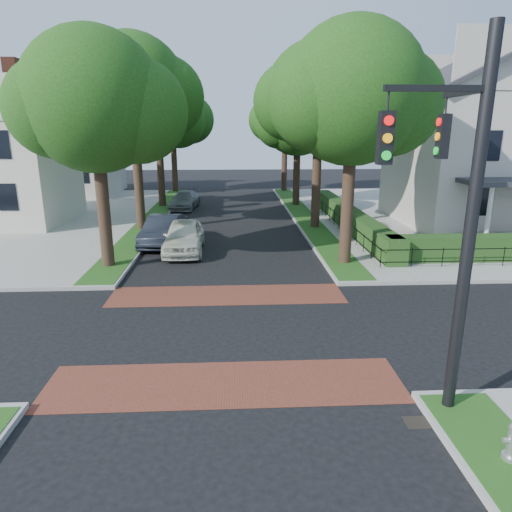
# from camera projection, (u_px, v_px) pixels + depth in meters

# --- Properties ---
(ground) EXTENTS (120.00, 120.00, 0.00)m
(ground) POSITION_uv_depth(u_px,v_px,m) (226.00, 330.00, 14.60)
(ground) COLOR black
(ground) RESTS_ON ground
(sidewalk_ne) EXTENTS (30.00, 30.00, 0.15)m
(sidewalk_ne) POSITION_uv_depth(u_px,v_px,m) (492.00, 215.00, 33.82)
(sidewalk_ne) COLOR gray
(sidewalk_ne) RESTS_ON ground
(crosswalk_far) EXTENTS (9.00, 2.20, 0.01)m
(crosswalk_far) POSITION_uv_depth(u_px,v_px,m) (227.00, 295.00, 17.68)
(crosswalk_far) COLOR brown
(crosswalk_far) RESTS_ON ground
(crosswalk_near) EXTENTS (9.00, 2.20, 0.01)m
(crosswalk_near) POSITION_uv_depth(u_px,v_px,m) (225.00, 384.00, 11.53)
(crosswalk_near) COLOR brown
(crosswalk_near) RESTS_ON ground
(storm_drain) EXTENTS (0.65, 0.45, 0.01)m
(storm_drain) POSITION_uv_depth(u_px,v_px,m) (420.00, 422.00, 10.00)
(storm_drain) COLOR black
(storm_drain) RESTS_ON ground
(grass_strip_ne) EXTENTS (1.60, 29.80, 0.02)m
(grass_strip_ne) POSITION_uv_depth(u_px,v_px,m) (304.00, 215.00, 33.20)
(grass_strip_ne) COLOR #164814
(grass_strip_ne) RESTS_ON sidewalk_ne
(grass_strip_nw) EXTENTS (1.60, 29.80, 0.02)m
(grass_strip_nw) POSITION_uv_depth(u_px,v_px,m) (154.00, 217.00, 32.67)
(grass_strip_nw) COLOR #164814
(grass_strip_nw) RESTS_ON sidewalk_nw
(tree_right_near) EXTENTS (7.75, 6.67, 10.66)m
(tree_right_near) POSITION_uv_depth(u_px,v_px,m) (354.00, 95.00, 19.79)
(tree_right_near) COLOR black
(tree_right_near) RESTS_ON sidewalk_ne
(tree_right_mid) EXTENTS (8.25, 7.09, 11.22)m
(tree_right_mid) POSITION_uv_depth(u_px,v_px,m) (320.00, 98.00, 27.40)
(tree_right_mid) COLOR black
(tree_right_mid) RESTS_ON sidewalk_ne
(tree_right_far) EXTENTS (7.25, 6.23, 9.74)m
(tree_right_far) POSITION_uv_depth(u_px,v_px,m) (299.00, 120.00, 36.32)
(tree_right_far) COLOR black
(tree_right_far) RESTS_ON sidewalk_ne
(tree_right_back) EXTENTS (7.50, 6.45, 10.20)m
(tree_right_back) POSITION_uv_depth(u_px,v_px,m) (286.00, 118.00, 44.89)
(tree_right_back) COLOR black
(tree_right_back) RESTS_ON sidewalk_ne
(tree_left_near) EXTENTS (7.50, 6.45, 10.20)m
(tree_left_near) POSITION_uv_depth(u_px,v_px,m) (98.00, 103.00, 19.34)
(tree_left_near) COLOR black
(tree_left_near) RESTS_ON sidewalk_nw
(tree_left_mid) EXTENTS (8.00, 6.88, 11.48)m
(tree_left_mid) POSITION_uv_depth(u_px,v_px,m) (135.00, 91.00, 26.76)
(tree_left_mid) COLOR black
(tree_left_mid) RESTS_ON sidewalk_nw
(tree_left_far) EXTENTS (7.00, 6.02, 9.86)m
(tree_left_far) POSITION_uv_depth(u_px,v_px,m) (159.00, 117.00, 35.72)
(tree_left_far) COLOR black
(tree_left_far) RESTS_ON sidewalk_nw
(tree_left_back) EXTENTS (7.75, 6.66, 10.44)m
(tree_left_back) POSITION_uv_depth(u_px,v_px,m) (173.00, 116.00, 44.32)
(tree_left_back) COLOR black
(tree_left_back) RESTS_ON sidewalk_nw
(hedge_main_road) EXTENTS (1.00, 18.00, 1.20)m
(hedge_main_road) POSITION_uv_depth(u_px,v_px,m) (349.00, 217.00, 29.21)
(hedge_main_road) COLOR #1E4016
(hedge_main_road) RESTS_ON sidewalk_ne
(fence_main_road) EXTENTS (0.06, 18.00, 0.90)m
(fence_main_road) POSITION_uv_depth(u_px,v_px,m) (337.00, 220.00, 29.21)
(fence_main_road) COLOR black
(fence_main_road) RESTS_ON sidewalk_ne
(house_victorian) EXTENTS (13.00, 13.05, 12.48)m
(house_victorian) POSITION_uv_depth(u_px,v_px,m) (501.00, 132.00, 29.15)
(house_victorian) COLOR beige
(house_victorian) RESTS_ON sidewalk_ne
(house_left_far) EXTENTS (10.00, 9.00, 10.14)m
(house_left_far) POSITION_uv_depth(u_px,v_px,m) (66.00, 142.00, 43.26)
(house_left_far) COLOR beige
(house_left_far) RESTS_ON sidewalk_nw
(traffic_signal) EXTENTS (2.17, 2.00, 8.00)m
(traffic_signal) POSITION_uv_depth(u_px,v_px,m) (458.00, 205.00, 9.33)
(traffic_signal) COLOR black
(traffic_signal) RESTS_ON sidewalk_se
(parked_car_front) EXTENTS (2.08, 4.97, 1.68)m
(parked_car_front) POSITION_uv_depth(u_px,v_px,m) (184.00, 236.00, 23.65)
(parked_car_front) COLOR silver
(parked_car_front) RESTS_ON ground
(parked_car_middle) EXTENTS (2.23, 5.01, 1.60)m
(parked_car_middle) POSITION_uv_depth(u_px,v_px,m) (163.00, 230.00, 25.22)
(parked_car_middle) COLOR black
(parked_car_middle) RESTS_ON ground
(parked_car_rear) EXTENTS (2.45, 4.90, 1.37)m
(parked_car_rear) POSITION_uv_depth(u_px,v_px,m) (185.00, 200.00, 36.66)
(parked_car_rear) COLOR slate
(parked_car_rear) RESTS_ON ground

